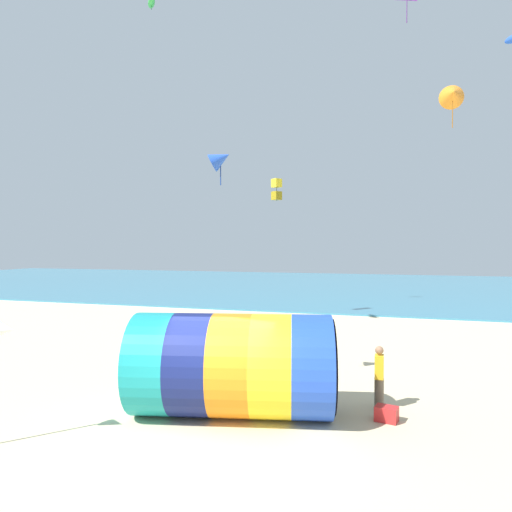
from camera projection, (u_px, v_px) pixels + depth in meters
ground_plane at (205, 439)px, 9.95m from camera, size 120.00×120.00×0.00m
sea at (355, 286)px, 47.01m from camera, size 120.00×40.00×0.10m
giant_inflatable_tube at (233, 365)px, 11.34m from camera, size 5.34×3.52×2.53m
kite_handler at (379, 377)px, 11.80m from camera, size 0.24×0.36×1.63m
kite_yellow_box at (277, 189)px, 26.17m from camera, size 0.63×0.63×1.29m
kite_orange_delta at (453, 94)px, 16.54m from camera, size 0.89×0.95×1.68m
kite_blue_delta at (221, 159)px, 13.01m from camera, size 0.85×0.71×1.13m
kite_green_parafoil at (151, 3)px, 19.72m from camera, size 0.77×0.89×0.46m
beach_flag at (4, 335)px, 9.63m from camera, size 0.47×0.36×2.65m
cooler_box at (387, 414)px, 10.96m from camera, size 0.59×0.46×0.36m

